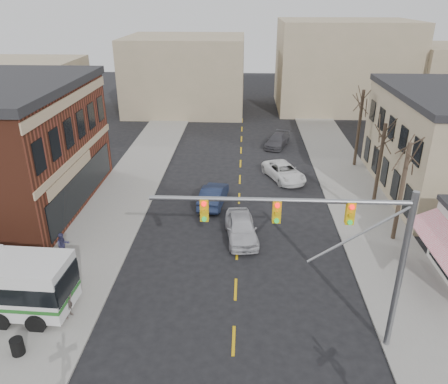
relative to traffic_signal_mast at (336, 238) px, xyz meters
The scene contains 14 objects.
ground 7.48m from the traffic_signal_mast, 154.28° to the right, with size 160.00×160.00×0.00m, color black.
sidewalk_west 23.33m from the traffic_signal_mast, 127.49° to the left, with size 5.00×60.00×0.12m, color gray.
sidewalk_east 19.55m from the traffic_signal_mast, 73.74° to the left, with size 5.00×60.00×0.12m, color gray.
tree_east_a 11.96m from the traffic_signal_mast, 57.92° to the left, with size 0.28×0.28×6.75m.
tree_east_b 17.42m from the traffic_signal_mast, 67.71° to the left, with size 0.28×0.28×6.30m.
tree_east_c 24.96m from the traffic_signal_mast, 74.29° to the left, with size 0.28×0.28×7.20m.
traffic_signal_mast is the anchor object (origin of this frame).
trash_bin 15.12m from the traffic_signal_mast, behind, with size 0.60×0.60×0.81m, color black.
car_a 11.55m from the traffic_signal_mast, 112.74° to the left, with size 1.97×4.89×1.67m, color #BABAC0.
car_b 16.85m from the traffic_signal_mast, 112.94° to the left, with size 1.66×4.76×1.57m, color #17213B.
car_c 20.85m from the traffic_signal_mast, 90.98° to the left, with size 2.38×5.15×1.43m, color white.
car_d 29.95m from the traffic_signal_mast, 90.67° to the left, with size 1.87×4.59×1.33m, color #414046.
pedestrian_near 13.62m from the traffic_signal_mast, behind, with size 0.70×0.46×1.92m, color #4C423D.
pedestrian_far 17.15m from the traffic_signal_mast, 156.31° to the left, with size 0.81×0.63×1.67m, color #303054.
Camera 1 is at (0.31, -14.10, 15.18)m, focal length 35.00 mm.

